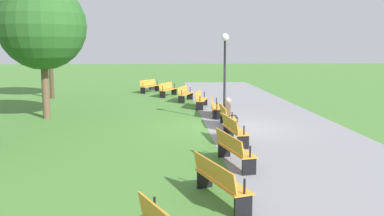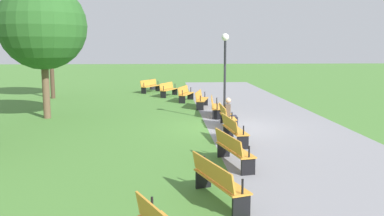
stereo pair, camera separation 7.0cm
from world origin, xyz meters
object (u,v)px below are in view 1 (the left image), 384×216
at_px(bench_6, 234,129).
at_px(trash_bin, 152,84).
at_px(bench_4, 215,106).
at_px(bench_2, 185,93).
at_px(bench_7, 233,149).
at_px(tree_1, 42,26).
at_px(person_seated, 230,112).
at_px(lamp_post, 225,60).
at_px(bench_3, 201,99).
at_px(bench_5, 226,116).
at_px(bench_1, 167,89).
at_px(tree_2, 48,18).
at_px(bench_8, 219,180).
at_px(bench_0, 149,86).

xyz_separation_m(bench_6, trash_bin, (-17.54, -3.34, -0.09)).
bearing_deg(bench_4, bench_2, -161.30).
bearing_deg(bench_7, bench_4, 164.38).
bearing_deg(tree_1, bench_4, 90.81).
distance_m(person_seated, lamp_post, 2.43).
xyz_separation_m(bench_3, bench_5, (5.39, 0.59, 0.00)).
distance_m(bench_5, tree_1, 9.01).
xyz_separation_m(bench_1, tree_2, (0.60, -7.21, 4.44)).
bearing_deg(person_seated, bench_6, -6.15).
xyz_separation_m(bench_4, lamp_post, (1.36, 0.26, 2.18)).
relative_size(tree_1, tree_2, 0.89).
distance_m(bench_2, trash_bin, 7.16).
relative_size(bench_7, person_seated, 1.65).
distance_m(bench_6, trash_bin, 17.85).
height_order(bench_3, person_seated, person_seated).
relative_size(bench_2, lamp_post, 0.52).
xyz_separation_m(bench_6, bench_8, (5.29, -1.17, 0.00)).
bearing_deg(person_seated, tree_2, -135.72).
xyz_separation_m(lamp_post, trash_bin, (-13.48, -3.59, -2.26)).
xyz_separation_m(bench_4, person_seated, (2.72, 0.29, 0.16)).
distance_m(bench_5, person_seated, 0.21).
height_order(bench_2, bench_6, same).
bearing_deg(bench_6, person_seated, 167.59).
height_order(person_seated, tree_2, tree_2).
bearing_deg(bench_5, trash_bin, -166.78).
bearing_deg(lamp_post, person_seated, 1.43).
height_order(bench_5, lamp_post, lamp_post).
bearing_deg(person_seated, bench_0, -163.86).
distance_m(bench_5, bench_8, 8.11).
bearing_deg(bench_8, bench_0, 167.46).
bearing_deg(bench_2, lamp_post, 30.86).
xyz_separation_m(bench_2, bench_4, (5.29, 1.17, 0.00)).
bearing_deg(bench_5, person_seated, 88.11).
height_order(bench_2, bench_8, same).
distance_m(bench_7, person_seated, 5.44).
distance_m(bench_4, lamp_post, 2.58).
bearing_deg(bench_6, bench_7, -15.58).
height_order(person_seated, trash_bin, person_seated).
bearing_deg(bench_4, bench_3, -164.42).
xyz_separation_m(bench_2, person_seated, (8.01, 1.46, 0.16)).
distance_m(bench_7, tree_1, 11.38).
bearing_deg(bench_2, bench_8, 18.76).
height_order(bench_5, bench_6, same).
height_order(bench_1, bench_3, same).
xyz_separation_m(bench_5, trash_bin, (-14.83, -3.48, -0.09)).
bearing_deg(bench_7, tree_1, -150.32).
distance_m(bench_2, lamp_post, 7.14).
xyz_separation_m(bench_1, bench_6, (13.23, 2.17, 0.00)).
bearing_deg(bench_4, person_seated, 12.39).
bearing_deg(trash_bin, bench_1, 15.10).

